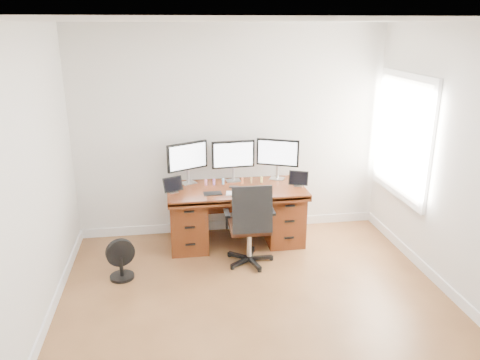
{
  "coord_description": "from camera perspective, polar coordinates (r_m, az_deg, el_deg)",
  "views": [
    {
      "loc": [
        -0.79,
        -3.6,
        2.68
      ],
      "look_at": [
        0.0,
        1.5,
        0.95
      ],
      "focal_mm": 35.0,
      "sensor_mm": 36.0,
      "label": 1
    }
  ],
  "objects": [
    {
      "name": "tablet_left",
      "position": [
        5.66,
        -8.17,
        -0.69
      ],
      "size": [
        0.25,
        0.15,
        0.19
      ],
      "rotation": [
        0.0,
        0.0,
        0.4
      ],
      "color": "silver",
      "rests_on": "desk"
    },
    {
      "name": "tablet_right",
      "position": [
        5.88,
        7.16,
        0.07
      ],
      "size": [
        0.25,
        0.15,
        0.19
      ],
      "rotation": [
        0.0,
        0.0,
        -0.38
      ],
      "color": "silver",
      "rests_on": "desk"
    },
    {
      "name": "figurine_purple",
      "position": [
        5.89,
        -3.2,
        -0.18
      ],
      "size": [
        0.03,
        0.03,
        0.08
      ],
      "color": "#AE66D1",
      "rests_on": "desk"
    },
    {
      "name": "floor_fan",
      "position": [
        5.35,
        -14.34,
        -9.43
      ],
      "size": [
        0.32,
        0.27,
        0.46
      ],
      "rotation": [
        0.0,
        0.0,
        0.29
      ],
      "color": "black",
      "rests_on": "ground"
    },
    {
      "name": "ground",
      "position": [
        4.56,
        3.01,
        -17.51
      ],
      "size": [
        4.5,
        4.5,
        0.0
      ],
      "primitive_type": "plane",
      "color": "brown",
      "rests_on": "ground"
    },
    {
      "name": "right_wall",
      "position": [
        4.83,
        26.95,
        0.5
      ],
      "size": [
        0.1,
        4.5,
        2.7
      ],
      "color": "silver",
      "rests_on": "ground"
    },
    {
      "name": "figurine_pink",
      "position": [
        5.88,
        -4.17,
        -0.22
      ],
      "size": [
        0.03,
        0.03,
        0.08
      ],
      "color": "pink",
      "rests_on": "desk"
    },
    {
      "name": "trackpad",
      "position": [
        5.67,
        1.95,
        -1.33
      ],
      "size": [
        0.17,
        0.17,
        0.01
      ],
      "primitive_type": "cube",
      "rotation": [
        0.0,
        0.0,
        0.31
      ],
      "color": "silver",
      "rests_on": "desk"
    },
    {
      "name": "monitor_right",
      "position": [
        6.05,
        4.62,
        3.18
      ],
      "size": [
        0.52,
        0.26,
        0.53
      ],
      "rotation": [
        0.0,
        0.0,
        -0.42
      ],
      "color": "silver",
      "rests_on": "desk"
    },
    {
      "name": "figurine_blue",
      "position": [
        5.9,
        -2.07,
        -0.12
      ],
      "size": [
        0.03,
        0.03,
        0.08
      ],
      "color": "#64A8E4",
      "rests_on": "desk"
    },
    {
      "name": "office_chair",
      "position": [
        5.44,
        1.21,
        -7.06
      ],
      "size": [
        0.58,
        0.55,
        1.01
      ],
      "rotation": [
        0.0,
        0.0,
        -0.02
      ],
      "color": "black",
      "rests_on": "ground"
    },
    {
      "name": "phone",
      "position": [
        5.81,
        -0.74,
        -0.83
      ],
      "size": [
        0.13,
        0.08,
        0.01
      ],
      "primitive_type": "cube",
      "rotation": [
        0.0,
        0.0,
        -0.2
      ],
      "color": "black",
      "rests_on": "desk"
    },
    {
      "name": "back_wall",
      "position": [
        6.05,
        -1.09,
        5.83
      ],
      "size": [
        4.0,
        0.1,
        2.7
      ],
      "primitive_type": "cube",
      "color": "silver",
      "rests_on": "ground"
    },
    {
      "name": "monitor_center",
      "position": [
        5.94,
        -0.83,
        2.96
      ],
      "size": [
        0.55,
        0.15,
        0.53
      ],
      "rotation": [
        0.0,
        0.0,
        0.07
      ],
      "color": "silver",
      "rests_on": "desk"
    },
    {
      "name": "monitor_left",
      "position": [
        5.9,
        -6.43,
        2.71
      ],
      "size": [
        0.51,
        0.27,
        0.53
      ],
      "rotation": [
        0.0,
        0.0,
        0.45
      ],
      "color": "silver",
      "rests_on": "desk"
    },
    {
      "name": "desk",
      "position": [
        5.94,
        -0.49,
        -4.01
      ],
      "size": [
        1.7,
        0.8,
        0.75
      ],
      "color": "#592711",
      "rests_on": "ground"
    },
    {
      "name": "drawing_tablet",
      "position": [
        5.59,
        -3.35,
        -1.64
      ],
      "size": [
        0.22,
        0.14,
        0.01
      ],
      "primitive_type": "cube",
      "rotation": [
        0.0,
        0.0,
        0.02
      ],
      "color": "black",
      "rests_on": "desk"
    },
    {
      "name": "figurine_yellow",
      "position": [
        5.97,
        2.64,
        0.11
      ],
      "size": [
        0.03,
        0.03,
        0.08
      ],
      "color": "#D9D368",
      "rests_on": "desk"
    },
    {
      "name": "figurine_brown",
      "position": [
        5.95,
        1.36,
        0.05
      ],
      "size": [
        0.03,
        0.03,
        0.08
      ],
      "color": "olive",
      "rests_on": "desk"
    },
    {
      "name": "figurine_orange",
      "position": [
        5.93,
        0.28,
        -0.01
      ],
      "size": [
        0.03,
        0.03,
        0.08
      ],
      "color": "#F57D46",
      "rests_on": "desk"
    },
    {
      "name": "keyboard",
      "position": [
        5.58,
        -0.11,
        -1.64
      ],
      "size": [
        0.33,
        0.18,
        0.01
      ],
      "primitive_type": "cube",
      "rotation": [
        0.0,
        0.0,
        -0.17
      ],
      "color": "white",
      "rests_on": "desk"
    }
  ]
}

